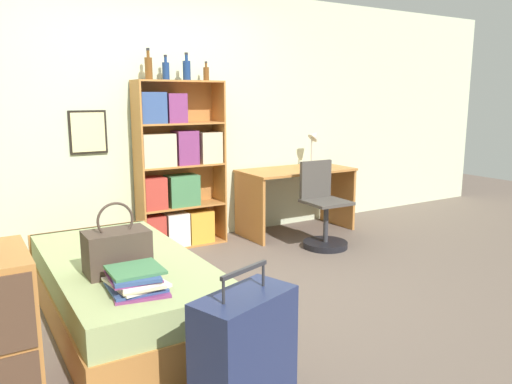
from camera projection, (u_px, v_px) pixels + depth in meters
ground_plane at (220, 298)px, 3.81m from camera, size 14.00×14.00×0.00m
wall_back at (143, 119)px, 4.93m from camera, size 10.00×0.09×2.60m
bed at (124, 289)px, 3.42m from camera, size 0.95×1.93×0.44m
handbag at (117, 251)px, 3.07m from camera, size 0.38×0.24×0.45m
book_stack_on_bed at (136, 280)px, 2.81m from camera, size 0.36×0.41×0.12m
suitcase at (245, 354)px, 2.39m from camera, size 0.57×0.41×0.73m
bookcase at (176, 173)px, 4.99m from camera, size 0.89×0.29×1.67m
bottle_green at (149, 68)px, 4.68m from camera, size 0.07×0.07×0.29m
bottle_brown at (166, 70)px, 4.81m from camera, size 0.07×0.07×0.24m
bottle_clear at (187, 70)px, 4.86m from camera, size 0.08×0.08×0.26m
bottle_blue at (206, 73)px, 5.01m from camera, size 0.06×0.06×0.19m
desk at (296, 188)px, 5.59m from camera, size 1.26×0.64×0.72m
desk_lamp at (314, 141)px, 5.77m from camera, size 0.20×0.15×0.43m
desk_chair at (323, 219)px, 5.08m from camera, size 0.45×0.45×0.87m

